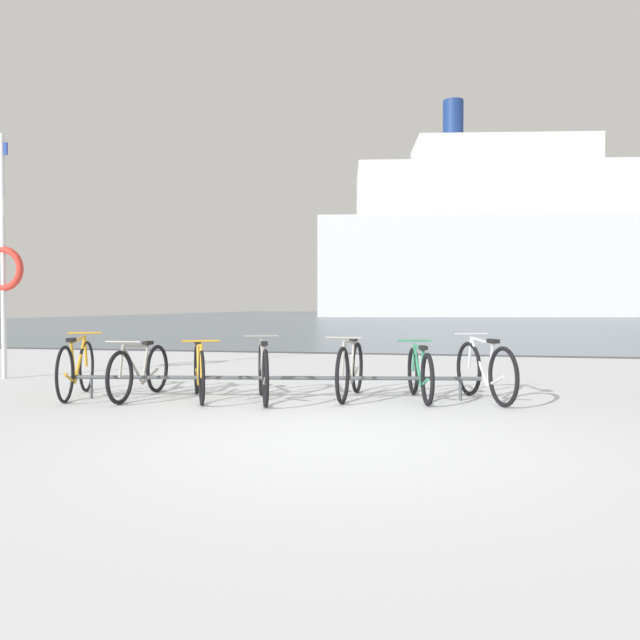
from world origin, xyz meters
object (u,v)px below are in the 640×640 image
Objects in this scene: bicycle_3 at (263,372)px; rescue_post at (3,262)px; bicycle_6 at (485,371)px; bicycle_0 at (76,368)px; bicycle_4 at (350,370)px; bicycle_2 at (199,372)px; bicycle_5 at (420,373)px; ferry_ship at (507,244)px; bicycle_1 at (140,371)px.

rescue_post reaches higher than bicycle_3.
bicycle_0 is at bearing -171.88° from bicycle_6.
rescue_post is (-5.96, 0.99, 1.56)m from bicycle_4.
bicycle_2 is at bearing -170.08° from bicycle_6.
bicycle_6 is at bearing 8.12° from bicycle_0.
bicycle_3 is 5.35m from rescue_post.
bicycle_2 is at bearing -168.86° from bicycle_5.
bicycle_0 is 68.11m from ferry_ship.
bicycle_5 is 0.39× the size of rescue_post.
bicycle_2 is 0.98× the size of bicycle_6.
bicycle_3 is 2.82m from bicycle_6.
bicycle_2 is (1.68, 0.12, -0.02)m from bicycle_0.
bicycle_1 is 1.10× the size of bicycle_6.
bicycle_6 is at bearing 4.15° from bicycle_4.
bicycle_2 is (0.81, 0.04, 0.01)m from bicycle_1.
bicycle_0 is 4.52m from bicycle_5.
bicycle_6 is at bearing -95.28° from ferry_ship.
bicycle_3 is at bearing 3.82° from bicycle_2.
rescue_post reaches higher than bicycle_5.
bicycle_3 is 1.05× the size of bicycle_5.
bicycle_4 reaches higher than bicycle_2.
bicycle_0 is at bearing -175.92° from bicycle_3.
bicycle_5 is at bearing -95.97° from ferry_ship.
bicycle_4 is (1.89, 0.51, 0.01)m from bicycle_2.
bicycle_0 is 0.98× the size of bicycle_4.
ferry_ship is (8.85, 66.51, 7.93)m from bicycle_3.
bicycle_6 is (0.81, 0.08, 0.04)m from bicycle_5.
bicycle_0 reaches higher than bicycle_1.
ferry_ship is at bearing 84.03° from bicycle_5.
ferry_ship reaches higher than bicycle_0.
bicycle_4 reaches higher than bicycle_5.
rescue_post is at bearing 145.95° from bicycle_0.
bicycle_2 is 0.03× the size of ferry_ship.
bicycle_4 is 1.09× the size of bicycle_5.
ferry_ship is (6.09, 65.94, 7.91)m from bicycle_6.
bicycle_3 is at bearing -168.25° from bicycle_6.
bicycle_6 is (4.41, 0.67, 0.03)m from bicycle_1.
ferry_ship reaches higher than bicycle_1.
bicycle_4 is 1.71m from bicycle_6.
bicycle_3 is at bearing -97.58° from ferry_ship.
bicycle_4 is (2.70, 0.54, 0.02)m from bicycle_1.
ferry_ship reaches higher than bicycle_3.
bicycle_3 is 1.04× the size of bicycle_6.
ferry_ship is at bearing 78.06° from rescue_post.
bicycle_1 is at bearing 5.70° from bicycle_0.
bicycle_2 is 0.85m from bicycle_3.
bicycle_4 is 0.04× the size of ferry_ship.
ferry_ship reaches higher than bicycle_6.
bicycle_6 is (2.76, 0.57, 0.01)m from bicycle_3.
bicycle_0 is 1.07× the size of bicycle_2.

